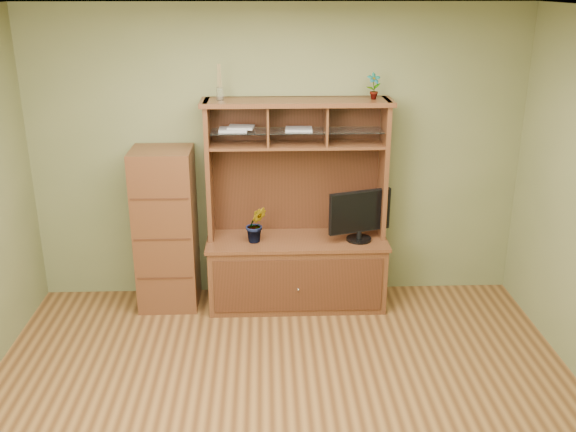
{
  "coord_description": "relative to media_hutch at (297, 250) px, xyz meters",
  "views": [
    {
      "loc": [
        -0.12,
        -3.71,
        2.85
      ],
      "look_at": [
        0.07,
        1.2,
        1.06
      ],
      "focal_mm": 40.0,
      "sensor_mm": 36.0,
      "label": 1
    }
  ],
  "objects": [
    {
      "name": "top_plant",
      "position": [
        0.66,
        0.08,
        1.49
      ],
      "size": [
        0.13,
        0.1,
        0.23
      ],
      "primitive_type": "imported",
      "rotation": [
        0.0,
        0.0,
        0.14
      ],
      "color": "#2C6222",
      "rests_on": "media_hutch"
    },
    {
      "name": "orchid_plant",
      "position": [
        -0.37,
        -0.08,
        0.3
      ],
      "size": [
        0.2,
        0.17,
        0.34
      ],
      "primitive_type": "imported",
      "rotation": [
        0.0,
        0.0,
        0.12
      ],
      "color": "#2B531C",
      "rests_on": "media_hutch"
    },
    {
      "name": "side_cabinet",
      "position": [
        -1.19,
        0.01,
        0.22
      ],
      "size": [
        0.53,
        0.48,
        1.49
      ],
      "color": "#4E2B16",
      "rests_on": "room"
    },
    {
      "name": "monitor",
      "position": [
        0.56,
        -0.08,
        0.37
      ],
      "size": [
        0.57,
        0.23,
        0.47
      ],
      "rotation": [
        0.0,
        0.0,
        0.31
      ],
      "color": "black",
      "rests_on": "media_hutch"
    },
    {
      "name": "reed_diffuser",
      "position": [
        -0.66,
        0.08,
        1.5
      ],
      "size": [
        0.06,
        0.06,
        0.31
      ],
      "color": "silver",
      "rests_on": "media_hutch"
    },
    {
      "name": "room",
      "position": [
        -0.17,
        -1.73,
        0.83
      ],
      "size": [
        4.54,
        4.04,
        2.74
      ],
      "color": "#4E2E16",
      "rests_on": "ground"
    },
    {
      "name": "media_hutch",
      "position": [
        0.0,
        0.0,
        0.0
      ],
      "size": [
        1.66,
        0.61,
        1.9
      ],
      "color": "#4E2B16",
      "rests_on": "room"
    },
    {
      "name": "magazines",
      "position": [
        -0.35,
        0.08,
        1.13
      ],
      "size": [
        0.82,
        0.2,
        0.04
      ],
      "color": "#ADADB2",
      "rests_on": "media_hutch"
    }
  ]
}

